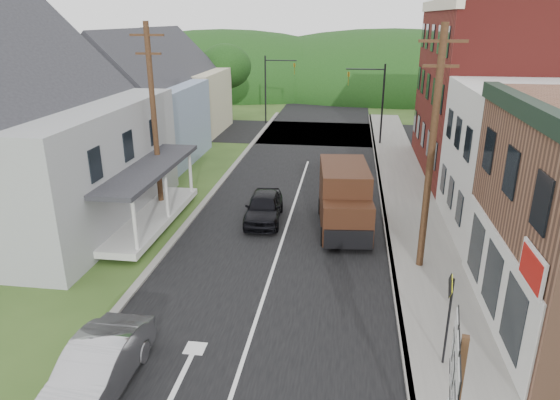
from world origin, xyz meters
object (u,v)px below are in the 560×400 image
at_px(delivery_van, 344,199).
at_px(warning_sign, 449,307).
at_px(dark_sedan, 264,207).
at_px(silver_sedan, 97,369).

height_order(delivery_van, warning_sign, warning_sign).
xyz_separation_m(dark_sedan, warning_sign, (6.68, -9.76, 1.24)).
bearing_deg(delivery_van, silver_sedan, -122.90).
xyz_separation_m(delivery_van, warning_sign, (2.93, -9.30, 0.47)).
bearing_deg(delivery_van, dark_sedan, 167.56).
distance_m(silver_sedan, delivery_van, 13.04).
relative_size(dark_sedan, delivery_van, 0.76).
bearing_deg(warning_sign, delivery_van, 112.05).
bearing_deg(dark_sedan, warning_sign, -59.09).
distance_m(dark_sedan, warning_sign, 11.89).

